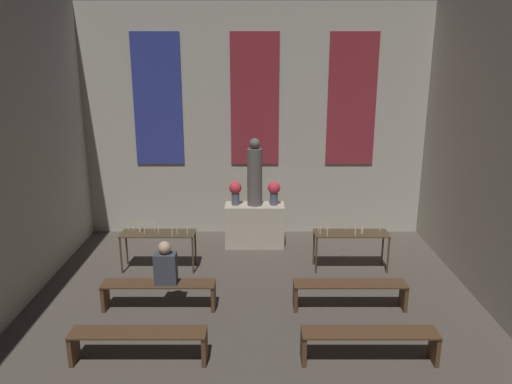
% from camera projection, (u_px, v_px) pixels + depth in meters
% --- Properties ---
extents(wall_back, '(7.98, 0.16, 5.21)m').
position_uv_depth(wall_back, '(256.00, 121.00, 11.32)').
color(wall_back, '#B2AD9E').
rests_on(wall_back, ground_plane).
extents(altar, '(1.29, 0.56, 0.94)m').
position_uv_depth(altar, '(256.00, 225.00, 11.00)').
color(altar, '#BCB29E').
rests_on(altar, ground_plane).
extents(statue, '(0.32, 0.32, 1.47)m').
position_uv_depth(statue, '(256.00, 174.00, 10.69)').
color(statue, '#5B5651').
rests_on(statue, altar).
extents(flower_vase_left, '(0.27, 0.27, 0.52)m').
position_uv_depth(flower_vase_left, '(237.00, 191.00, 10.79)').
color(flower_vase_left, '#4C5666').
rests_on(flower_vase_left, altar).
extents(flower_vase_right, '(0.27, 0.27, 0.52)m').
position_uv_depth(flower_vase_right, '(275.00, 191.00, 10.79)').
color(flower_vase_right, '#4C5666').
rests_on(flower_vase_right, altar).
extents(candle_rack_left, '(1.44, 0.49, 0.95)m').
position_uv_depth(candle_rack_left, '(159.00, 237.00, 9.74)').
color(candle_rack_left, '#473823').
rests_on(candle_rack_left, ground_plane).
extents(candle_rack_right, '(1.44, 0.49, 0.96)m').
position_uv_depth(candle_rack_right, '(352.00, 237.00, 9.73)').
color(candle_rack_right, '#473823').
rests_on(candle_rack_right, ground_plane).
extents(pew_third_left, '(1.87, 0.36, 0.46)m').
position_uv_depth(pew_third_left, '(140.00, 340.00, 6.85)').
color(pew_third_left, '#4C331E').
rests_on(pew_third_left, ground_plane).
extents(pew_third_right, '(1.87, 0.36, 0.46)m').
position_uv_depth(pew_third_right, '(371.00, 340.00, 6.84)').
color(pew_third_right, '#4C331E').
rests_on(pew_third_right, ground_plane).
extents(pew_back_left, '(1.87, 0.36, 0.46)m').
position_uv_depth(pew_back_left, '(160.00, 290.00, 8.29)').
color(pew_back_left, '#4C331E').
rests_on(pew_back_left, ground_plane).
extents(pew_back_right, '(1.87, 0.36, 0.46)m').
position_uv_depth(pew_back_right, '(351.00, 290.00, 8.28)').
color(pew_back_right, '#4C331E').
rests_on(pew_back_right, ground_plane).
extents(person_seated, '(0.36, 0.24, 0.73)m').
position_uv_depth(person_seated, '(167.00, 265.00, 8.17)').
color(person_seated, '#383D47').
rests_on(person_seated, pew_back_left).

